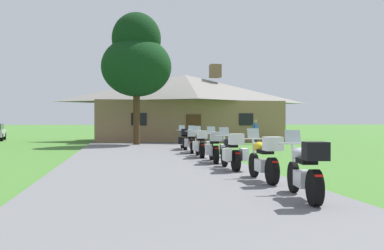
{
  "coord_description": "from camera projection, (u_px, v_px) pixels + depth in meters",
  "views": [
    {
      "loc": [
        -1.19,
        -1.02,
        1.52
      ],
      "look_at": [
        2.69,
        21.65,
        1.37
      ],
      "focal_mm": 39.97,
      "sensor_mm": 36.0,
      "label": 1
    }
  ],
  "objects": [
    {
      "name": "stone_lodge",
      "position": [
        185.0,
        107.0,
        35.53
      ],
      "size": [
        15.16,
        8.77,
        6.39
      ],
      "color": "#896B4C",
      "rests_on": "ground"
    },
    {
      "name": "ground_plane",
      "position": [
        144.0,
        153.0,
        20.93
      ],
      "size": [
        500.0,
        500.0,
        0.0
      ],
      "primitive_type": "plane",
      "color": "#42752D"
    },
    {
      "name": "motorcycle_black_third_in_row",
      "position": [
        232.0,
        152.0,
        13.11
      ],
      "size": [
        0.72,
        2.08,
        1.3
      ],
      "rotation": [
        0.0,
        0.0,
        -0.01
      ],
      "color": "black",
      "rests_on": "asphalt_driveway"
    },
    {
      "name": "bystander_blue_shirt_near_lodge",
      "position": [
        255.0,
        131.0,
        29.35
      ],
      "size": [
        0.46,
        0.39,
        1.69
      ],
      "rotation": [
        0.0,
        0.0,
        3.77
      ],
      "color": "navy",
      "rests_on": "ground"
    },
    {
      "name": "motorcycle_silver_nearest_to_camera",
      "position": [
        305.0,
        170.0,
        7.99
      ],
      "size": [
        0.77,
        2.08,
        1.3
      ],
      "rotation": [
        0.0,
        0.0,
        -0.15
      ],
      "color": "black",
      "rests_on": "asphalt_driveway"
    },
    {
      "name": "motorcycle_yellow_second_in_row",
      "position": [
        264.0,
        159.0,
        10.5
      ],
      "size": [
        0.66,
        2.08,
        1.3
      ],
      "rotation": [
        0.0,
        0.0,
        -0.02
      ],
      "color": "black",
      "rests_on": "asphalt_driveway"
    },
    {
      "name": "motorcycle_black_fifth_in_row",
      "position": [
        200.0,
        144.0,
        17.86
      ],
      "size": [
        0.77,
        2.08,
        1.3
      ],
      "rotation": [
        0.0,
        0.0,
        -0.05
      ],
      "color": "black",
      "rests_on": "asphalt_driveway"
    },
    {
      "name": "motorcycle_green_fourth_in_row",
      "position": [
        214.0,
        147.0,
        15.49
      ],
      "size": [
        0.85,
        2.08,
        1.3
      ],
      "rotation": [
        0.0,
        0.0,
        -0.1
      ],
      "color": "black",
      "rests_on": "asphalt_driveway"
    },
    {
      "name": "asphalt_driveway",
      "position": [
        146.0,
        156.0,
        18.96
      ],
      "size": [
        6.4,
        80.0,
        0.06
      ],
      "primitive_type": "cube",
      "color": "slate",
      "rests_on": "ground"
    },
    {
      "name": "motorcycle_blue_farthest_in_row",
      "position": [
        184.0,
        139.0,
        22.86
      ],
      "size": [
        0.73,
        2.08,
        1.3
      ],
      "rotation": [
        0.0,
        0.0,
        -0.03
      ],
      "color": "black",
      "rests_on": "asphalt_driveway"
    },
    {
      "name": "motorcycle_blue_sixth_in_row",
      "position": [
        192.0,
        141.0,
        20.36
      ],
      "size": [
        0.92,
        2.08,
        1.3
      ],
      "rotation": [
        0.0,
        0.0,
        -0.15
      ],
      "color": "black",
      "rests_on": "asphalt_driveway"
    },
    {
      "name": "tree_by_lodge_front",
      "position": [
        136.0,
        59.0,
        27.98
      ],
      "size": [
        4.59,
        4.59,
        8.71
      ],
      "color": "#422D19",
      "rests_on": "ground"
    }
  ]
}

